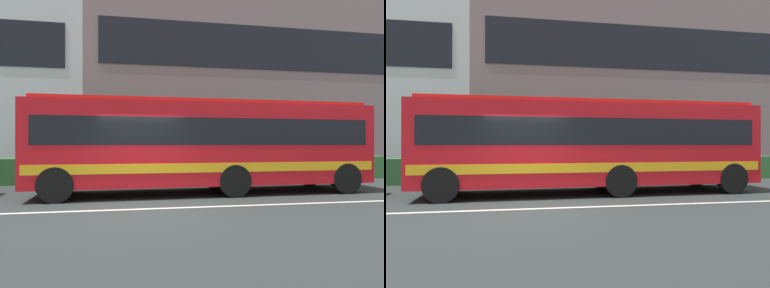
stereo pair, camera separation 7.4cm
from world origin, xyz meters
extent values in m
plane|color=#2C3231|center=(0.00, 0.00, 0.00)|extent=(160.00, 160.00, 0.00)
cube|color=silver|center=(0.00, 0.00, 0.00)|extent=(60.00, 0.16, 0.01)
cube|color=#336D36|center=(0.79, 6.60, 0.53)|extent=(22.75, 1.10, 1.05)
cube|color=gray|center=(6.89, 13.43, 5.94)|extent=(18.81, 8.11, 11.88)
cube|color=black|center=(6.89, 9.35, 6.89)|extent=(17.30, 0.04, 2.38)
cube|color=red|center=(2.12, 2.61, 1.63)|extent=(11.10, 2.72, 2.57)
cube|color=black|center=(2.12, 2.61, 2.02)|extent=(10.44, 2.73, 0.82)
cube|color=gold|center=(2.12, 2.61, 0.93)|extent=(10.88, 2.74, 0.28)
cube|color=red|center=(2.12, 2.61, 2.98)|extent=(10.65, 2.31, 0.12)
cube|color=black|center=(-3.42, 2.50, 2.02)|extent=(0.07, 2.10, 0.90)
cylinder|color=black|center=(-2.38, 1.37, 0.50)|extent=(1.01, 0.30, 1.00)
cylinder|color=black|center=(-2.43, 3.67, 0.50)|extent=(1.01, 0.30, 1.00)
cylinder|color=black|center=(2.82, 1.48, 0.50)|extent=(1.01, 0.30, 1.00)
cylinder|color=black|center=(2.77, 3.77, 0.50)|extent=(1.01, 0.30, 1.00)
cylinder|color=black|center=(6.67, 1.55, 0.50)|extent=(1.01, 0.30, 1.00)
cylinder|color=black|center=(6.62, 3.85, 0.50)|extent=(1.01, 0.30, 1.00)
camera|label=1|loc=(-0.54, -9.02, 1.63)|focal=33.41mm
camera|label=2|loc=(-0.47, -9.03, 1.63)|focal=33.41mm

